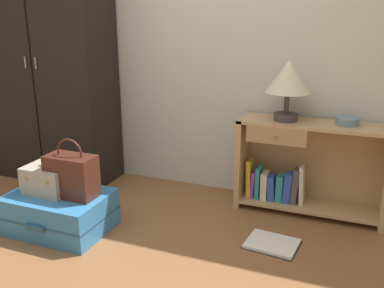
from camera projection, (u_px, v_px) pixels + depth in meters
ground_plane at (97, 277)px, 2.36m from camera, size 9.00×9.00×0.00m
back_wall at (195, 27)px, 3.30m from camera, size 6.40×0.10×2.60m
wardrobe at (50, 60)px, 3.53m from camera, size 1.04×0.47×2.06m
bookshelf at (303, 168)px, 3.07m from camera, size 1.04×0.32×0.68m
table_lamp at (288, 79)px, 2.91m from camera, size 0.31×0.31×0.42m
bowl at (347, 121)px, 2.88m from camera, size 0.16×0.16×0.05m
suitcase_large at (60, 212)px, 2.85m from camera, size 0.66×0.49×0.26m
train_case at (49, 179)px, 2.82m from camera, size 0.30×0.25×0.25m
handbag at (72, 175)px, 2.74m from camera, size 0.32×0.17×0.39m
bottle at (5, 210)px, 2.96m from camera, size 0.07×0.07×0.18m
open_book_on_floor at (272, 244)px, 2.68m from camera, size 0.36×0.30×0.02m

